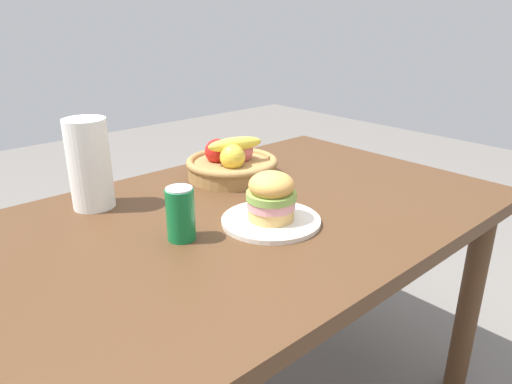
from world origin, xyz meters
name	(u,v)px	position (x,y,z in m)	size (l,w,h in m)	color
dining_table	(251,243)	(0.00, 0.00, 0.65)	(1.40, 0.90, 0.75)	#4C301C
plate	(271,221)	(-0.02, -0.10, 0.76)	(0.25, 0.25, 0.01)	silver
sandwich	(271,196)	(-0.02, -0.10, 0.82)	(0.12, 0.12, 0.12)	#DBAD60
soda_can	(181,214)	(-0.23, -0.02, 0.81)	(0.07, 0.07, 0.13)	#147238
fruit_basket	(232,163)	(0.13, 0.24, 0.80)	(0.29, 0.29, 0.14)	#9E7542
paper_towel_roll	(89,164)	(-0.30, 0.30, 0.87)	(0.11, 0.11, 0.24)	white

